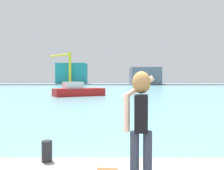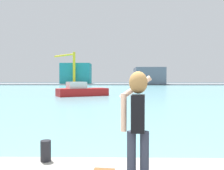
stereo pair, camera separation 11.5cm
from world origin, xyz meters
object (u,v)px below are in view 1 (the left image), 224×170
Objects in this scene: warehouse_left at (73,74)px; person_photographer at (141,115)px; port_crane at (67,63)px; harbor_bollard at (48,151)px; boat_moored at (79,91)px; warehouse_right at (145,76)px.

person_photographer is at bearing -79.68° from warehouse_left.
person_photographer is 89.39m from port_crane.
boat_moored is (-3.02, 24.93, -0.02)m from harbor_bollard.
warehouse_left is at bearing 65.99° from port_crane.
warehouse_left is at bearing 173.47° from warehouse_right.
warehouse_left is 5.47m from port_crane.
person_photographer is 2.17m from harbor_bollard.
port_crane is (-1.58, -3.55, 3.85)m from warehouse_left.
port_crane is (-18.11, 87.28, 6.78)m from person_photographer.
boat_moored reaches higher than harbor_bollard.
warehouse_right is (12.22, 87.53, 1.97)m from person_photographer.
port_crane is (-16.39, 86.28, 7.64)m from harbor_bollard.
person_photographer is 26.37m from boat_moored.
harbor_bollard is 25.11m from boat_moored.
boat_moored is at bearing 17.89° from person_photographer.
harbor_bollard is 87.70m from warehouse_right.
boat_moored is 66.07m from warehouse_left.
boat_moored is (-4.74, 25.93, -0.88)m from person_photographer.
harbor_bollard is 0.03× the size of warehouse_right.
port_crane reaches higher than warehouse_left.
person_photographer reaches higher than boat_moored.
warehouse_right is 1.10× the size of port_crane.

